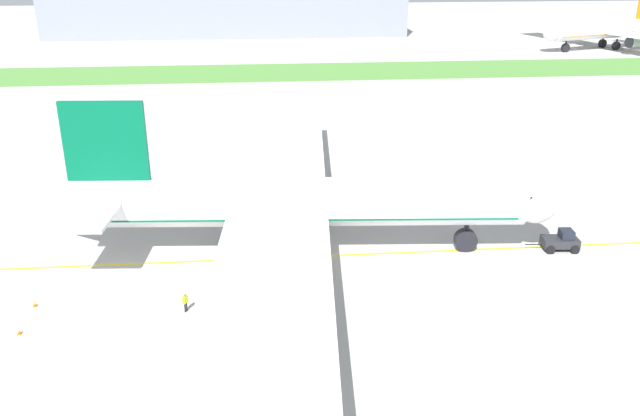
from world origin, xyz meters
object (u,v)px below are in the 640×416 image
object	(u,v)px
pushback_tug	(561,241)
service_truck_baggage_loader	(89,119)
parked_airliner_far_left	(606,30)
airliner_foreground	(292,203)
ground_crew_wingwalker_port	(185,301)
traffic_cone_near_nose	(19,331)
traffic_cone_port_wing	(35,304)

from	to	relation	value
pushback_tug	service_truck_baggage_loader	size ratio (longest dim) A/B	0.95
pushback_tug	parked_airliner_far_left	xyz separation A→B (m)	(73.51, 133.86, 4.67)
airliner_foreground	pushback_tug	world-z (taller)	airliner_foreground
airliner_foreground	pushback_tug	size ratio (longest dim) A/B	15.75
ground_crew_wingwalker_port	service_truck_baggage_loader	xyz separation A→B (m)	(-22.65, 64.12, 0.51)
airliner_foreground	traffic_cone_near_nose	xyz separation A→B (m)	(-23.54, -13.56, -5.19)
ground_crew_wingwalker_port	traffic_cone_near_nose	world-z (taller)	ground_crew_wingwalker_port
airliner_foreground	ground_crew_wingwalker_port	distance (m)	15.71
parked_airliner_far_left	traffic_cone_port_wing	bearing A→B (deg)	-131.69
traffic_cone_near_nose	traffic_cone_port_wing	world-z (taller)	same
pushback_tug	parked_airliner_far_left	bearing A→B (deg)	61.23
parked_airliner_far_left	pushback_tug	bearing A→B (deg)	-118.77
airliner_foreground	ground_crew_wingwalker_port	xyz separation A→B (m)	(-10.08, -11.23, -4.40)
parked_airliner_far_left	airliner_foreground	bearing A→B (deg)	-127.68
airliner_foreground	traffic_cone_near_nose	bearing A→B (deg)	-150.06
service_truck_baggage_loader	parked_airliner_far_left	xyz separation A→B (m)	(134.45, 78.80, 4.10)
parked_airliner_far_left	traffic_cone_near_nose	bearing A→B (deg)	-130.77
traffic_cone_near_nose	traffic_cone_port_wing	size ratio (longest dim) A/B	1.00
traffic_cone_near_nose	parked_airliner_far_left	xyz separation A→B (m)	(125.27, 145.26, 5.40)
pushback_tug	service_truck_baggage_loader	xyz separation A→B (m)	(-60.94, 55.06, 0.57)
airliner_foreground	ground_crew_wingwalker_port	world-z (taller)	airliner_foreground
airliner_foreground	service_truck_baggage_loader	size ratio (longest dim) A/B	15.03
traffic_cone_near_nose	ground_crew_wingwalker_port	bearing A→B (deg)	9.84
ground_crew_wingwalker_port	traffic_cone_port_wing	xyz separation A→B (m)	(-13.56, 2.17, -0.79)
ground_crew_wingwalker_port	traffic_cone_near_nose	xyz separation A→B (m)	(-13.47, -2.33, -0.79)
service_truck_baggage_loader	parked_airliner_far_left	world-z (taller)	parked_airliner_far_left
airliner_foreground	parked_airliner_far_left	distance (m)	166.41
traffic_cone_port_wing	parked_airliner_far_left	world-z (taller)	parked_airliner_far_left
pushback_tug	traffic_cone_port_wing	xyz separation A→B (m)	(-51.84, -6.89, -0.73)
pushback_tug	ground_crew_wingwalker_port	world-z (taller)	pushback_tug
airliner_foreground	parked_airliner_far_left	world-z (taller)	parked_airliner_far_left
airliner_foreground	pushback_tug	xyz separation A→B (m)	(28.21, -2.16, -4.46)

